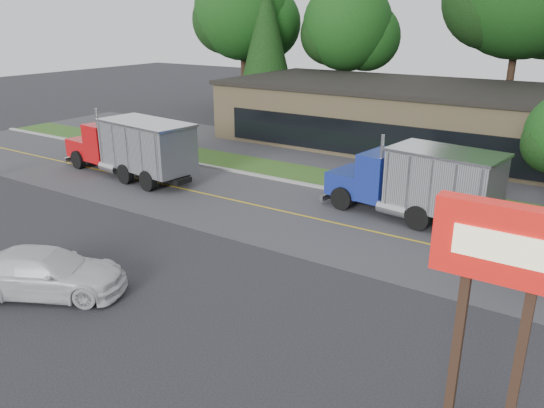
# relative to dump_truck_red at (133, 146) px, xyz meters

# --- Properties ---
(ground) EXTENTS (140.00, 140.00, 0.00)m
(ground) POSITION_rel_dump_truck_red_xyz_m (11.06, -9.22, -1.81)
(ground) COLOR #313136
(ground) RESTS_ON ground
(road) EXTENTS (60.00, 8.00, 0.02)m
(road) POSITION_rel_dump_truck_red_xyz_m (11.06, -0.22, -1.81)
(road) COLOR #535358
(road) RESTS_ON ground
(center_line) EXTENTS (60.00, 0.12, 0.01)m
(center_line) POSITION_rel_dump_truck_red_xyz_m (11.06, -0.22, -1.81)
(center_line) COLOR gold
(center_line) RESTS_ON ground
(curb) EXTENTS (60.00, 0.30, 0.12)m
(curb) POSITION_rel_dump_truck_red_xyz_m (11.06, 3.98, -1.81)
(curb) COLOR #9E9E99
(curb) RESTS_ON ground
(grass_verge) EXTENTS (60.00, 3.40, 0.03)m
(grass_verge) POSITION_rel_dump_truck_red_xyz_m (11.06, 5.78, -1.81)
(grass_verge) COLOR #325B1F
(grass_verge) RESTS_ON ground
(far_parking) EXTENTS (60.00, 7.00, 0.02)m
(far_parking) POSITION_rel_dump_truck_red_xyz_m (11.06, 10.78, -1.81)
(far_parking) COLOR #535358
(far_parking) RESTS_ON ground
(strip_mall) EXTENTS (32.00, 12.00, 4.00)m
(strip_mall) POSITION_rel_dump_truck_red_xyz_m (13.06, 16.78, 0.19)
(strip_mall) COLOR tan
(strip_mall) RESTS_ON ground
(tree_far_a) EXTENTS (9.75, 9.17, 13.90)m
(tree_far_a) POSITION_rel_dump_truck_red_xyz_m (-8.79, 22.90, 7.06)
(tree_far_a) COLOR #382619
(tree_far_a) RESTS_ON ground
(tree_far_b) EXTENTS (8.41, 7.92, 12.00)m
(tree_far_b) POSITION_rel_dump_truck_red_xyz_m (1.19, 24.88, 5.84)
(tree_far_b) COLOR #382619
(tree_far_b) RESTS_ON ground
(evergreen_left) EXTENTS (5.45, 5.45, 12.38)m
(evergreen_left) POSITION_rel_dump_truck_red_xyz_m (-4.94, 20.78, 5.00)
(evergreen_left) COLOR #382619
(evergreen_left) RESTS_ON ground
(dump_truck_red) EXTENTS (9.84, 3.68, 3.36)m
(dump_truck_red) POSITION_rel_dump_truck_red_xyz_m (0.00, 0.00, 0.00)
(dump_truck_red) COLOR black
(dump_truck_red) RESTS_ON ground
(dump_truck_blue) EXTENTS (8.05, 3.60, 3.36)m
(dump_truck_blue) POSITION_rel_dump_truck_red_xyz_m (15.82, 2.25, -0.01)
(dump_truck_blue) COLOR black
(dump_truck_blue) RESTS_ON ground
(rally_car) EXTENTS (5.58, 4.38, 1.51)m
(rally_car) POSITION_rel_dump_truck_red_xyz_m (7.87, -11.14, -1.06)
(rally_car) COLOR silver
(rally_car) RESTS_ON ground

